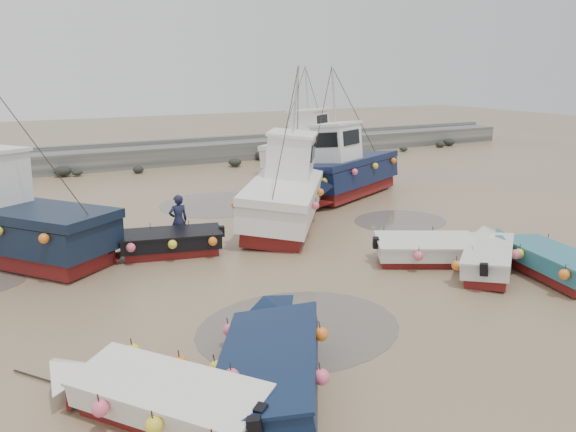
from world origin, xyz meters
name	(u,v)px	position (x,y,z in m)	size (l,w,h in m)	color
ground	(317,273)	(0.00, 0.00, 0.00)	(120.00, 120.00, 0.00)	#8C7552
seawall	(144,156)	(0.05, 21.99, 0.63)	(60.00, 4.92, 1.50)	slate
puddle_a	(299,327)	(-2.33, -3.06, 0.00)	(5.14, 5.14, 0.01)	#584F46
puddle_b	(400,221)	(6.14, 3.65, 0.00)	(3.94, 3.94, 0.01)	#584F46
puddle_d	(219,204)	(0.53, 9.94, 0.00)	(5.52, 5.52, 0.01)	#584F46
dinghy_0	(154,390)	(-6.37, -5.02, 0.55)	(4.10, 5.04, 1.43)	maroon
dinghy_1	(275,357)	(-3.90, -4.94, 0.54)	(4.19, 6.14, 1.43)	maroon
dinghy_2	(545,256)	(6.20, -3.27, 0.55)	(2.65, 5.84, 1.43)	maroon
dinghy_3	(490,253)	(4.96, -2.25, 0.55)	(4.82, 4.16, 1.43)	maroon
dinghy_4	(160,240)	(-3.86, 3.85, 0.56)	(5.54, 2.34, 1.43)	maroon
dinghy_5	(436,247)	(3.87, -1.01, 0.56)	(5.03, 3.21, 1.43)	maroon
cabin_boat_1	(285,190)	(1.86, 5.78, 1.33)	(7.12, 9.27, 6.22)	maroon
cabin_boat_2	(344,170)	(6.40, 8.35, 1.36)	(9.03, 5.37, 6.22)	maroon
cabin_boat_3	(310,147)	(9.12, 16.33, 1.36)	(8.68, 6.41, 6.22)	maroon
person	(180,246)	(-2.97, 4.62, 0.00)	(0.68, 0.45, 1.87)	#191C35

